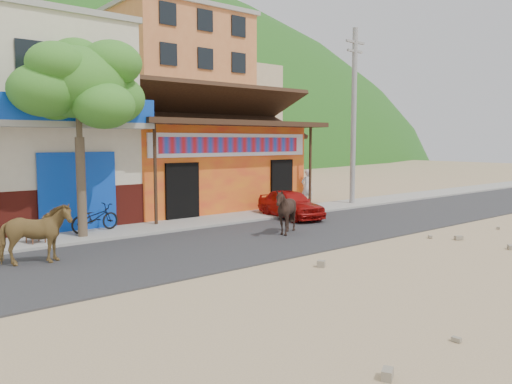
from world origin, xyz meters
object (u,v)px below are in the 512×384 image
Objects in this scene: utility_pole at (354,117)px; scooter at (95,218)px; tree at (79,137)px; red_car at (291,204)px; pedestrian at (307,187)px; cow_tan at (33,235)px; cafe_chair_left at (35,226)px; cow_dark at (286,212)px.

utility_pole reaches higher than scooter.
tree is 1.85× the size of red_car.
pedestrian is (9.92, 0.35, 0.37)m from scooter.
cow_tan reaches higher than cafe_chair_left.
pedestrian is at bearing -99.00° from scooter.
scooter is (-7.11, 1.55, -0.04)m from red_car.
red_car reaches higher than cafe_chair_left.
tree is 3.60× the size of scooter.
tree is 10.79m from pedestrian.
scooter is 9.94m from pedestrian.
tree reaches higher than pedestrian.
tree is 3.70× the size of pedestrian.
cafe_chair_left is at bearing -105.42° from cow_dark.
pedestrian reaches higher than cafe_chair_left.
cow_dark is at bearing -126.64° from red_car.
cafe_chair_left is at bearing -3.03° from cow_tan.
tree is 12.84m from utility_pole.
pedestrian is 11.97m from cafe_chair_left.
cow_dark is (-7.55, -3.59, -3.34)m from utility_pole.
cafe_chair_left is at bearing -174.34° from tree.
cow_dark reaches higher than cafe_chair_left.
pedestrian reaches higher than cow_tan.
red_car is (-5.09, -1.20, -3.53)m from utility_pole.
pedestrian is at bearing 162.92° from utility_pole.
cow_dark is at bearing -141.25° from scooter.
tree is 2.87m from cafe_chair_left.
cafe_chair_left is (0.67, 2.29, -0.16)m from cow_tan.
utility_pole is (12.80, 0.20, 1.00)m from tree.
scooter is at bearing 42.31° from tree.
pedestrian is at bearing -61.93° from cow_tan.
cow_tan is at bearing -86.82° from cow_dark.
utility_pole reaches higher than red_car.
cafe_chair_left is at bearing -176.17° from red_car.
utility_pole is at bearing -66.71° from cow_tan.
tree is 0.75× the size of utility_pole.
cafe_chair_left is (-14.20, -0.34, -3.51)m from utility_pole.
red_car is (2.46, 2.39, -0.18)m from cow_dark.
red_car is 1.95× the size of scooter.
cow_dark is 7.40m from cafe_chair_left.
red_car is 3.30× the size of cafe_chair_left.
cafe_chair_left is (-2.00, -0.68, 0.05)m from scooter.
cow_tan is 1.04× the size of scooter.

